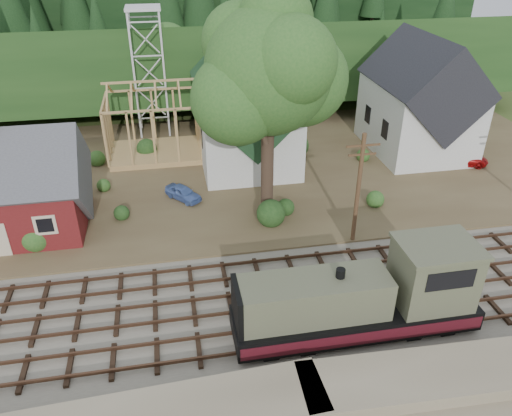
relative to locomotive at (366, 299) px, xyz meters
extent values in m
plane|color=#384C1E|center=(-4.55, 3.00, -2.22)|extent=(140.00, 140.00, 0.00)
cube|color=#726B5B|center=(-4.55, 3.00, -2.14)|extent=(64.00, 11.00, 0.16)
cube|color=brown|center=(-4.55, 21.00, -2.07)|extent=(64.00, 26.00, 0.30)
cube|color=#1E3F19|center=(-4.55, 45.00, -2.22)|extent=(70.00, 28.96, 12.74)
cube|color=black|center=(-4.55, 61.00, -2.22)|extent=(80.00, 20.00, 12.00)
cube|color=maroon|center=(-20.55, 14.00, -0.02)|extent=(10.00, 7.00, 3.80)
cube|color=#4C4C51|center=(-20.55, 14.00, 1.88)|extent=(10.80, 7.41, 7.41)
cube|color=silver|center=(-2.55, 23.00, 1.28)|extent=(8.00, 12.00, 6.40)
cube|color=#1B3C1F|center=(-2.55, 23.00, 4.48)|extent=(8.40, 12.96, 8.40)
cube|color=silver|center=(-2.55, 17.00, 6.48)|extent=(2.40, 2.40, 4.00)
cone|color=#1B3C1F|center=(-2.55, 17.00, 9.78)|extent=(5.37, 5.37, 2.60)
cube|color=silver|center=(13.45, 22.00, 1.28)|extent=(8.00, 10.00, 6.40)
cube|color=black|center=(13.45, 22.00, 4.48)|extent=(8.40, 10.80, 8.40)
cube|color=tan|center=(-10.55, 25.00, -1.67)|extent=(8.00, 6.00, 0.50)
cube|color=tan|center=(-10.55, 25.00, 4.98)|extent=(8.00, 0.18, 0.18)
cube|color=silver|center=(-11.95, 29.60, 4.08)|extent=(0.18, 0.18, 12.00)
cube|color=silver|center=(-9.15, 29.60, 4.08)|extent=(0.18, 0.18, 12.00)
cube|color=silver|center=(-11.95, 32.40, 4.08)|extent=(0.18, 0.18, 12.00)
cube|color=silver|center=(-9.15, 32.40, 4.08)|extent=(0.18, 0.18, 12.00)
cube|color=silver|center=(-10.55, 31.00, 10.08)|extent=(3.20, 3.20, 0.25)
cylinder|color=#38281E|center=(-2.55, 13.00, 2.08)|extent=(0.90, 0.90, 8.00)
sphere|color=#2B5B22|center=(-2.55, 13.00, 8.58)|extent=(8.40, 8.40, 8.40)
sphere|color=#2B5B22|center=(-0.05, 14.00, 7.58)|extent=(6.40, 6.40, 6.40)
sphere|color=#2B5B22|center=(-4.75, 12.20, 7.08)|extent=(6.00, 6.00, 6.00)
cylinder|color=#4C331E|center=(2.45, 8.20, 1.78)|extent=(0.28, 0.28, 8.00)
cube|color=#4C331E|center=(2.45, 8.20, 4.98)|extent=(2.20, 0.12, 0.12)
cube|color=#4C331E|center=(2.45, 8.20, 4.38)|extent=(1.80, 0.12, 0.12)
cube|color=black|center=(-0.49, 0.00, -1.87)|extent=(12.68, 2.64, 0.37)
cube|color=black|center=(-0.49, 0.00, -1.13)|extent=(12.68, 3.06, 1.16)
cube|color=#555940|center=(-2.81, 0.00, 0.56)|extent=(7.61, 2.43, 2.22)
cube|color=#555940|center=(3.52, 0.00, 1.14)|extent=(3.80, 2.96, 3.38)
cube|color=#555940|center=(3.52, 0.00, 2.89)|extent=(4.01, 3.17, 0.21)
cube|color=black|center=(3.52, -1.50, 1.88)|extent=(2.54, 0.06, 1.06)
cube|color=#4A1018|center=(-0.49, -1.55, -1.13)|extent=(12.68, 0.04, 0.74)
cube|color=#4A1018|center=(-0.49, 1.55, -1.13)|extent=(12.68, 0.04, 0.74)
cylinder|color=black|center=(-1.55, 0.00, 1.78)|extent=(0.46, 0.46, 0.74)
imported|color=#5979C0|center=(-8.58, 16.04, -1.37)|extent=(3.04, 3.30, 1.09)
imported|color=#B00E0E|center=(16.20, 17.98, -1.31)|extent=(4.77, 3.22, 1.21)
camera|label=1|loc=(-9.22, -18.55, 16.94)|focal=35.00mm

